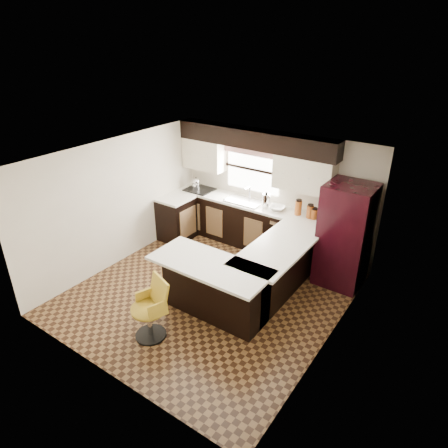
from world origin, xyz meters
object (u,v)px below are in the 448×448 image
Objects in this scene: refrigerator at (345,235)px; bar_chair at (148,310)px; peninsula_long at (274,271)px; peninsula_return at (215,288)px.

refrigerator reaches higher than bar_chair.
bar_chair is at bearing -116.29° from peninsula_long.
refrigerator reaches higher than peninsula_return.
peninsula_return is at bearing 86.24° from bar_chair.
peninsula_return is (-0.53, -0.97, 0.00)m from peninsula_long.
refrigerator is 3.51m from bar_chair.
peninsula_return is 0.90× the size of refrigerator.
peninsula_long is 2.21m from bar_chair.
peninsula_long is at bearing 84.21° from bar_chair.
peninsula_long is 1.06× the size of refrigerator.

